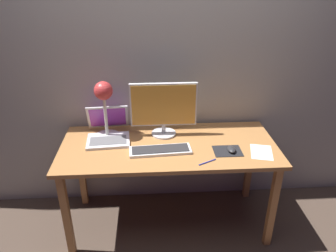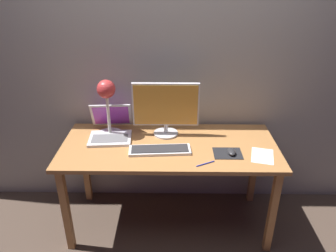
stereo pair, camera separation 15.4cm
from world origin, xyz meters
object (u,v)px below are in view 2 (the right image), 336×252
at_px(keyboard_main, 160,150).
at_px(pen, 205,164).
at_px(monitor, 166,107).
at_px(laptop, 111,127).
at_px(mouse, 231,152).
at_px(desk_lamp, 107,98).

relative_size(keyboard_main, pen, 3.20).
distance_m(monitor, pen, 0.56).
relative_size(laptop, mouse, 3.87).
distance_m(keyboard_main, desk_lamp, 0.56).
xyz_separation_m(keyboard_main, laptop, (-0.39, 0.25, 0.05)).
height_order(keyboard_main, pen, keyboard_main).
bearing_deg(mouse, pen, -146.06).
relative_size(mouse, pen, 0.69).
height_order(mouse, pen, mouse).
xyz_separation_m(laptop, mouse, (0.90, -0.28, -0.05)).
relative_size(desk_lamp, mouse, 4.68).
bearing_deg(laptop, pen, -30.51).
height_order(monitor, mouse, monitor).
height_order(keyboard_main, mouse, mouse).
bearing_deg(monitor, laptop, -178.27).
bearing_deg(keyboard_main, pen, -27.71).
xyz_separation_m(monitor, desk_lamp, (-0.44, -0.01, 0.08)).
bearing_deg(keyboard_main, monitor, 81.80).
height_order(laptop, desk_lamp, desk_lamp).
relative_size(desk_lamp, pen, 3.21).
bearing_deg(mouse, laptop, 162.46).
bearing_deg(keyboard_main, mouse, -3.72).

